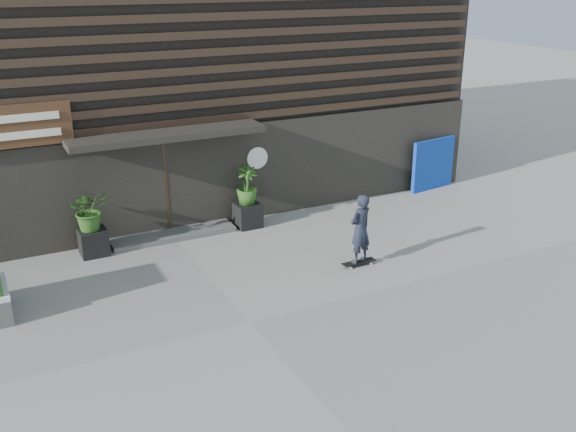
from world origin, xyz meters
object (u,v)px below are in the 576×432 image
blue_tarp (433,164)px  skateboarder (360,229)px  planter_pot_right (248,215)px  planter_pot_left (93,242)px

blue_tarp → skateboarder: (-4.82, -3.54, 0.11)m
planter_pot_right → planter_pot_left: bearing=180.0°
planter_pot_left → skateboarder: bearing=-32.9°
planter_pot_left → planter_pot_right: 3.80m
planter_pot_right → skateboarder: bearing=-69.4°
planter_pot_right → blue_tarp: size_ratio=0.38×
planter_pot_left → skateboarder: (5.02, -3.24, 0.56)m
planter_pot_left → skateboarder: skateboarder is taller
planter_pot_left → blue_tarp: blue_tarp is taller
planter_pot_left → planter_pot_right: same height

